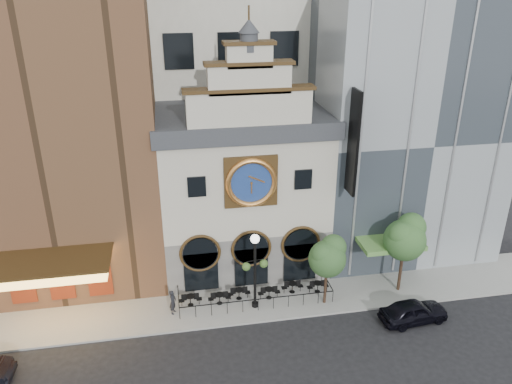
{
  "coord_description": "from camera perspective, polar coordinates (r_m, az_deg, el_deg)",
  "views": [
    {
      "loc": [
        -5.15,
        -26.3,
        21.19
      ],
      "look_at": [
        0.72,
        6.0,
        6.85
      ],
      "focal_mm": 35.0,
      "sensor_mm": 36.0,
      "label": 1
    }
  ],
  "objects": [
    {
      "name": "bistro_4",
      "position": [
        36.55,
        4.17,
        -10.74
      ],
      "size": [
        1.58,
        0.68,
        0.9
      ],
      "color": "black",
      "rests_on": "sidewalk"
    },
    {
      "name": "retail_building",
      "position": [
        42.05,
        15.81,
        7.47
      ],
      "size": [
        14.0,
        14.4,
        20.0
      ],
      "color": "gray",
      "rests_on": "ground"
    },
    {
      "name": "bistro_2",
      "position": [
        35.83,
        -1.96,
        -11.47
      ],
      "size": [
        1.58,
        0.68,
        0.9
      ],
      "color": "black",
      "rests_on": "sidewalk"
    },
    {
      "name": "bistro_5",
      "position": [
        36.77,
        7.07,
        -10.64
      ],
      "size": [
        1.58,
        0.68,
        0.9
      ],
      "color": "black",
      "rests_on": "sidewalk"
    },
    {
      "name": "sidewalk",
      "position": [
        36.08,
        -0.14,
        -12.23
      ],
      "size": [
        44.0,
        5.0,
        0.15
      ],
      "primitive_type": "cube",
      "color": "gray",
      "rests_on": "ground"
    },
    {
      "name": "theater_building",
      "position": [
        38.08,
        -22.18,
        8.83
      ],
      "size": [
        14.0,
        15.6,
        25.0
      ],
      "color": "brown",
      "rests_on": "ground"
    },
    {
      "name": "bistro_1",
      "position": [
        35.43,
        -4.2,
        -11.98
      ],
      "size": [
        1.58,
        0.68,
        0.9
      ],
      "color": "black",
      "rests_on": "sidewalk"
    },
    {
      "name": "bistro_0",
      "position": [
        35.47,
        -7.51,
        -12.1
      ],
      "size": [
        1.58,
        0.68,
        0.9
      ],
      "color": "black",
      "rests_on": "sidewalk"
    },
    {
      "name": "tree_right",
      "position": [
        36.31,
        16.72,
        -4.91
      ],
      "size": [
        3.06,
        2.95,
        5.9
      ],
      "color": "#382619",
      "rests_on": "sidewalk"
    },
    {
      "name": "bistro_3",
      "position": [
        35.88,
        1.5,
        -11.41
      ],
      "size": [
        1.58,
        0.68,
        0.9
      ],
      "color": "black",
      "rests_on": "sidewalk"
    },
    {
      "name": "lamppost",
      "position": [
        33.42,
        -0.12,
        -8.13
      ],
      "size": [
        1.78,
        0.74,
        5.6
      ],
      "rotation": [
        0.0,
        0.0,
        0.14
      ],
      "color": "black",
      "rests_on": "sidewalk"
    },
    {
      "name": "ground",
      "position": [
        34.16,
        0.63,
        -14.74
      ],
      "size": [
        120.0,
        120.0,
        0.0
      ],
      "primitive_type": "plane",
      "color": "black",
      "rests_on": "ground"
    },
    {
      "name": "tree_left",
      "position": [
        34.05,
        8.22,
        -7.23
      ],
      "size": [
        2.64,
        2.54,
        5.09
      ],
      "color": "#382619",
      "rests_on": "sidewalk"
    },
    {
      "name": "car_right",
      "position": [
        35.44,
        17.57,
        -12.86
      ],
      "size": [
        4.72,
        2.27,
        1.56
      ],
      "primitive_type": "imported",
      "rotation": [
        0.0,
        0.0,
        1.67
      ],
      "color": "black",
      "rests_on": "ground"
    },
    {
      "name": "cafe_railing",
      "position": [
        35.78,
        -0.14,
        -11.54
      ],
      "size": [
        10.6,
        2.6,
        0.9
      ],
      "primitive_type": null,
      "color": "black",
      "rests_on": "sidewalk"
    },
    {
      "name": "pedestrian",
      "position": [
        34.71,
        -9.48,
        -12.29
      ],
      "size": [
        0.62,
        0.75,
        1.76
      ],
      "primitive_type": "imported",
      "rotation": [
        0.0,
        0.0,
        1.2
      ],
      "color": "black",
      "rests_on": "sidewalk"
    },
    {
      "name": "clock_building",
      "position": [
        37.43,
        -1.59,
        0.79
      ],
      "size": [
        12.6,
        8.78,
        18.65
      ],
      "color": "#605E5B",
      "rests_on": "ground"
    }
  ]
}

